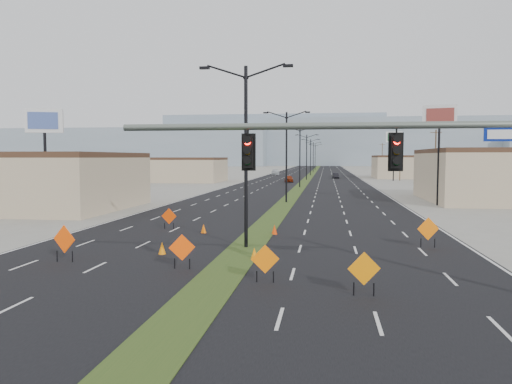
# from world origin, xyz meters

# --- Properties ---
(ground) EXTENTS (600.00, 600.00, 0.00)m
(ground) POSITION_xyz_m (0.00, 0.00, 0.00)
(ground) COLOR gray
(ground) RESTS_ON ground
(road_surface) EXTENTS (25.00, 400.00, 0.02)m
(road_surface) POSITION_xyz_m (0.00, 100.00, 0.00)
(road_surface) COLOR black
(road_surface) RESTS_ON ground
(median_strip) EXTENTS (2.00, 400.00, 0.04)m
(median_strip) POSITION_xyz_m (0.00, 100.00, 0.00)
(median_strip) COLOR #304D1B
(median_strip) RESTS_ON ground
(building_sw_far) EXTENTS (30.00, 14.00, 4.50)m
(building_sw_far) POSITION_xyz_m (-32.00, 85.00, 2.25)
(building_sw_far) COLOR #C2AA8A
(building_sw_far) RESTS_ON ground
(building_se_far) EXTENTS (44.00, 16.00, 5.00)m
(building_se_far) POSITION_xyz_m (38.00, 110.00, 2.50)
(building_se_far) COLOR #C2AA8A
(building_se_far) RESTS_ON ground
(mesa_west) EXTENTS (180.00, 50.00, 22.00)m
(mesa_west) POSITION_xyz_m (-120.00, 280.00, 11.00)
(mesa_west) COLOR gray
(mesa_west) RESTS_ON ground
(mesa_center) EXTENTS (220.00, 50.00, 28.00)m
(mesa_center) POSITION_xyz_m (40.00, 300.00, 14.00)
(mesa_center) COLOR gray
(mesa_center) RESTS_ON ground
(mesa_backdrop) EXTENTS (140.00, 50.00, 32.00)m
(mesa_backdrop) POSITION_xyz_m (-30.00, 320.00, 16.00)
(mesa_backdrop) COLOR gray
(mesa_backdrop) RESTS_ON ground
(signal_mast) EXTENTS (16.30, 0.60, 8.00)m
(signal_mast) POSITION_xyz_m (8.56, 2.00, 4.79)
(signal_mast) COLOR slate
(signal_mast) RESTS_ON ground
(streetlight_0) EXTENTS (5.15, 0.24, 10.02)m
(streetlight_0) POSITION_xyz_m (0.00, 12.00, 5.42)
(streetlight_0) COLOR black
(streetlight_0) RESTS_ON ground
(streetlight_1) EXTENTS (5.15, 0.24, 10.02)m
(streetlight_1) POSITION_xyz_m (0.00, 40.00, 5.42)
(streetlight_1) COLOR black
(streetlight_1) RESTS_ON ground
(streetlight_2) EXTENTS (5.15, 0.24, 10.02)m
(streetlight_2) POSITION_xyz_m (0.00, 68.00, 5.42)
(streetlight_2) COLOR black
(streetlight_2) RESTS_ON ground
(streetlight_3) EXTENTS (5.15, 0.24, 10.02)m
(streetlight_3) POSITION_xyz_m (0.00, 96.00, 5.42)
(streetlight_3) COLOR black
(streetlight_3) RESTS_ON ground
(streetlight_4) EXTENTS (5.15, 0.24, 10.02)m
(streetlight_4) POSITION_xyz_m (0.00, 124.00, 5.42)
(streetlight_4) COLOR black
(streetlight_4) RESTS_ON ground
(streetlight_5) EXTENTS (5.15, 0.24, 10.02)m
(streetlight_5) POSITION_xyz_m (0.00, 152.00, 5.42)
(streetlight_5) COLOR black
(streetlight_5) RESTS_ON ground
(streetlight_6) EXTENTS (5.15, 0.24, 10.02)m
(streetlight_6) POSITION_xyz_m (0.00, 180.00, 5.42)
(streetlight_6) COLOR black
(streetlight_6) RESTS_ON ground
(utility_pole_1) EXTENTS (1.60, 0.20, 9.00)m
(utility_pole_1) POSITION_xyz_m (20.00, 60.00, 4.67)
(utility_pole_1) COLOR #4C3823
(utility_pole_1) RESTS_ON ground
(utility_pole_2) EXTENTS (1.60, 0.20, 9.00)m
(utility_pole_2) POSITION_xyz_m (20.00, 95.00, 4.67)
(utility_pole_2) COLOR #4C3823
(utility_pole_2) RESTS_ON ground
(utility_pole_3) EXTENTS (1.60, 0.20, 9.00)m
(utility_pole_3) POSITION_xyz_m (20.00, 130.00, 4.67)
(utility_pole_3) COLOR #4C3823
(utility_pole_3) RESTS_ON ground
(car_left) EXTENTS (2.08, 4.25, 1.40)m
(car_left) POSITION_xyz_m (-3.11, 85.17, 0.70)
(car_left) COLOR maroon
(car_left) RESTS_ON ground
(car_mid) EXTENTS (1.64, 3.97, 1.28)m
(car_mid) POSITION_xyz_m (6.56, 104.62, 0.64)
(car_mid) COLOR black
(car_mid) RESTS_ON ground
(car_far) EXTENTS (2.85, 5.67, 1.58)m
(car_far) POSITION_xyz_m (-9.97, 125.52, 0.79)
(car_far) COLOR silver
(car_far) RESTS_ON ground
(construction_sign_0) EXTENTS (1.30, 0.43, 1.80)m
(construction_sign_0) POSITION_xyz_m (-8.02, 6.98, 1.06)
(construction_sign_0) COLOR #FF4A05
(construction_sign_0) RESTS_ON ground
(construction_sign_1) EXTENTS (1.12, 0.48, 1.59)m
(construction_sign_1) POSITION_xyz_m (-2.00, 6.33, 0.93)
(construction_sign_1) COLOR #FF4805
(construction_sign_1) RESTS_ON ground
(construction_sign_2) EXTENTS (1.11, 0.16, 1.48)m
(construction_sign_2) POSITION_xyz_m (-6.47, 18.27, 0.87)
(construction_sign_2) COLOR #DA3B04
(construction_sign_2) RESTS_ON ground
(construction_sign_3) EXTENTS (1.14, 0.31, 1.54)m
(construction_sign_3) POSITION_xyz_m (2.00, 4.43, 0.91)
(construction_sign_3) COLOR orange
(construction_sign_3) RESTS_ON ground
(construction_sign_4) EXTENTS (1.20, 0.31, 1.63)m
(construction_sign_4) POSITION_xyz_m (5.79, 3.00, 0.96)
(construction_sign_4) COLOR orange
(construction_sign_4) RESTS_ON ground
(construction_sign_5) EXTENTS (1.24, 0.40, 1.70)m
(construction_sign_5) POSITION_xyz_m (10.04, 13.43, 1.00)
(construction_sign_5) COLOR #EA6504
(construction_sign_5) RESTS_ON ground
(cone_0) EXTENTS (0.52, 0.52, 0.66)m
(cone_0) POSITION_xyz_m (-4.01, 9.49, 0.33)
(cone_0) COLOR orange
(cone_0) RESTS_ON ground
(cone_1) EXTENTS (0.36, 0.36, 0.58)m
(cone_1) POSITION_xyz_m (0.90, 9.02, 0.29)
(cone_1) COLOR orange
(cone_1) RESTS_ON ground
(cone_2) EXTENTS (0.50, 0.50, 0.65)m
(cone_2) POSITION_xyz_m (1.08, 16.94, 0.32)
(cone_2) COLOR #E23904
(cone_2) RESTS_ON ground
(cone_3) EXTENTS (0.37, 0.37, 0.62)m
(cone_3) POSITION_xyz_m (-3.65, 16.85, 0.31)
(cone_3) COLOR #FE6905
(cone_3) RESTS_ON ground
(pole_sign_west) EXTENTS (2.89, 1.23, 8.98)m
(pole_sign_west) POSITION_xyz_m (-18.37, 22.80, 7.29)
(pole_sign_west) COLOR black
(pole_sign_west) RESTS_ON ground
(pole_sign_east_near) EXTENTS (3.38, 1.21, 10.44)m
(pole_sign_east_near) POSITION_xyz_m (15.96, 39.02, 8.58)
(pole_sign_east_near) COLOR black
(pole_sign_east_near) RESTS_ON ground
(pole_sign_east_far) EXTENTS (3.43, 0.53, 10.48)m
(pole_sign_east_far) POSITION_xyz_m (18.57, 94.33, 8.61)
(pole_sign_east_far) COLOR black
(pole_sign_east_far) RESTS_ON ground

